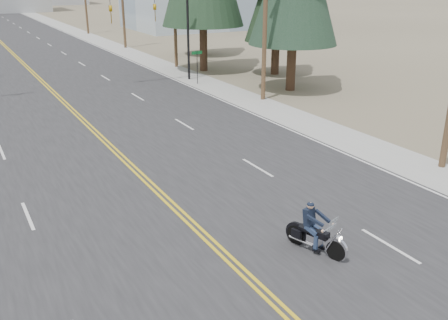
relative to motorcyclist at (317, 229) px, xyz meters
The scene contains 6 objects.
sidewalk_right 65.66m from the motorcyclist, 82.27° to the left, with size 3.00×200.00×0.01m, color #A5A5A0.
traffic_mast_right 28.09m from the motorcyclist, 76.87° to the left, with size 7.10×0.26×7.00m.
street_sign 26.36m from the motorcyclist, 72.01° to the left, with size 0.90×0.06×2.62m.
utility_pole_b 21.20m from the motorcyclist, 61.42° to the left, with size 2.20×0.30×11.50m.
utility_pole_c 34.84m from the motorcyclist, 73.43° to the left, with size 2.20×0.30×11.00m.
motorcyclist is the anchor object (origin of this frame).
Camera 1 is at (-6.67, -5.83, 8.36)m, focal length 40.00 mm.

